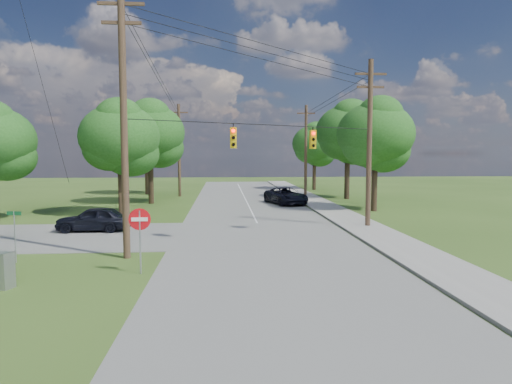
{
  "coord_description": "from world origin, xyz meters",
  "views": [
    {
      "loc": [
        -0.27,
        -20.13,
        4.68
      ],
      "look_at": [
        1.55,
        5.0,
        2.55
      ],
      "focal_mm": 32.0,
      "sensor_mm": 36.0,
      "label": 1
    }
  ],
  "objects": [
    {
      "name": "tree_w_near",
      "position": [
        -8.0,
        15.0,
        5.92
      ],
      "size": [
        6.0,
        6.0,
        8.4
      ],
      "color": "#3C2C1E",
      "rests_on": "ground"
    },
    {
      "name": "car_main_north",
      "position": [
        5.5,
        21.38,
        0.79
      ],
      "size": [
        3.98,
        5.99,
        1.53
      ],
      "primitive_type": "imported",
      "rotation": [
        0.0,
        0.0,
        0.28
      ],
      "color": "black",
      "rests_on": "main_road"
    },
    {
      "name": "tree_w_far",
      "position": [
        -9.0,
        33.0,
        6.25
      ],
      "size": [
        6.0,
        6.0,
        8.73
      ],
      "color": "#3C2C1E",
      "rests_on": "ground"
    },
    {
      "name": "do_not_enter_sign",
      "position": [
        -3.5,
        -2.4,
        1.86
      ],
      "size": [
        0.86,
        0.08,
        2.58
      ],
      "rotation": [
        0.0,
        0.0,
        0.01
      ],
      "color": "gray",
      "rests_on": "ground"
    },
    {
      "name": "sidewalk_east",
      "position": [
        8.7,
        5.0,
        0.06
      ],
      "size": [
        2.6,
        100.0,
        0.12
      ],
      "primitive_type": "cube",
      "color": "#9D9A93",
      "rests_on": "ground"
    },
    {
      "name": "pole_north_w",
      "position": [
        -5.0,
        30.0,
        5.13
      ],
      "size": [
        2.0,
        0.32,
        10.0
      ],
      "color": "#4D3727",
      "rests_on": "ground"
    },
    {
      "name": "tree_w_mid",
      "position": [
        -7.0,
        23.0,
        6.58
      ],
      "size": [
        6.4,
        6.4,
        9.22
      ],
      "color": "#3C2C1E",
      "rests_on": "ground"
    },
    {
      "name": "street_name_sign",
      "position": [
        -9.18,
        -0.16,
        1.46
      ],
      "size": [
        0.66,
        0.18,
        2.23
      ],
      "rotation": [
        0.0,
        0.0,
        -0.22
      ],
      "color": "gray",
      "rests_on": "ground"
    },
    {
      "name": "ground",
      "position": [
        0.0,
        0.0,
        0.0
      ],
      "size": [
        140.0,
        140.0,
        0.0
      ],
      "primitive_type": "plane",
      "color": "#33511B",
      "rests_on": "ground"
    },
    {
      "name": "traffic_signals",
      "position": [
        2.55,
        4.43,
        5.5
      ],
      "size": [
        4.91,
        3.27,
        1.05
      ],
      "color": "#E3B90D",
      "rests_on": "ground"
    },
    {
      "name": "main_road",
      "position": [
        2.0,
        5.0,
        0.01
      ],
      "size": [
        10.0,
        100.0,
        0.03
      ],
      "primitive_type": "cube",
      "color": "gray",
      "rests_on": "ground"
    },
    {
      "name": "tree_e_mid",
      "position": [
        12.5,
        26.0,
        6.91
      ],
      "size": [
        6.6,
        6.6,
        9.64
      ],
      "color": "#3C2C1E",
      "rests_on": "ground"
    },
    {
      "name": "pole_ne",
      "position": [
        8.9,
        8.0,
        5.47
      ],
      "size": [
        2.0,
        0.32,
        10.5
      ],
      "color": "#4D3727",
      "rests_on": "ground"
    },
    {
      "name": "car_cross_dark",
      "position": [
        -8.03,
        7.58,
        0.77
      ],
      "size": [
        4.35,
        1.8,
        1.48
      ],
      "primitive_type": "imported",
      "rotation": [
        0.0,
        0.0,
        -1.58
      ],
      "color": "black",
      "rests_on": "cross_road"
    },
    {
      "name": "power_lines",
      "position": [
        1.5,
        11.54,
        9.15
      ],
      "size": [
        13.93,
        29.62,
        4.93
      ],
      "color": "black",
      "rests_on": "ground"
    },
    {
      "name": "tree_e_near",
      "position": [
        12.0,
        16.0,
        6.25
      ],
      "size": [
        6.2,
        6.2,
        8.81
      ],
      "color": "#3C2C1E",
      "rests_on": "ground"
    },
    {
      "name": "control_cabinet",
      "position": [
        -7.97,
        -4.0,
        0.64
      ],
      "size": [
        0.83,
        0.71,
        1.27
      ],
      "primitive_type": "cube",
      "rotation": [
        0.0,
        0.0,
        -0.34
      ],
      "color": "gray",
      "rests_on": "ground"
    },
    {
      "name": "pole_sw",
      "position": [
        -4.6,
        0.4,
        6.23
      ],
      "size": [
        2.0,
        0.32,
        12.0
      ],
      "color": "#4D3727",
      "rests_on": "ground"
    },
    {
      "name": "pole_north_e",
      "position": [
        8.9,
        30.0,
        5.13
      ],
      "size": [
        2.0,
        0.32,
        10.0
      ],
      "color": "#4D3727",
      "rests_on": "ground"
    },
    {
      "name": "tree_e_far",
      "position": [
        11.5,
        38.0,
        5.92
      ],
      "size": [
        5.8,
        5.8,
        8.32
      ],
      "color": "#3C2C1E",
      "rests_on": "ground"
    }
  ]
}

